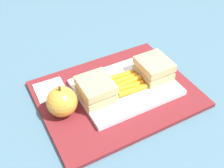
{
  "coord_description": "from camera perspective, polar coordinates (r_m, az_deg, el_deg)",
  "views": [
    {
      "loc": [
        0.24,
        0.42,
        0.47
      ],
      "look_at": [
        0.01,
        0.0,
        0.04
      ],
      "focal_mm": 44.92,
      "sensor_mm": 36.0,
      "label": 1
    }
  ],
  "objects": [
    {
      "name": "sandwich_half_left",
      "position": [
        0.69,
        8.52,
        3.21
      ],
      "size": [
        0.07,
        0.08,
        0.04
      ],
      "color": "tan",
      "rests_on": "food_tray"
    },
    {
      "name": "sandwich_half_right",
      "position": [
        0.62,
        -3.27,
        -1.05
      ],
      "size": [
        0.07,
        0.08,
        0.04
      ],
      "color": "tan",
      "rests_on": "food_tray"
    },
    {
      "name": "ground_plane",
      "position": [
        0.67,
        0.94,
        -2.32
      ],
      "size": [
        2.4,
        2.4,
        0.0
      ],
      "primitive_type": "plane",
      "color": "#42667A"
    },
    {
      "name": "carrot_sticks_bundle",
      "position": [
        0.66,
        2.83,
        0.21
      ],
      "size": [
        0.08,
        0.07,
        0.02
      ],
      "color": "orange",
      "rests_on": "food_tray"
    },
    {
      "name": "food_tray",
      "position": [
        0.67,
        2.82,
        -0.63
      ],
      "size": [
        0.23,
        0.17,
        0.01
      ],
      "primitive_type": "cube",
      "color": "white",
      "rests_on": "lunchbag_mat"
    },
    {
      "name": "apple",
      "position": [
        0.61,
        -10.28,
        -3.33
      ],
      "size": [
        0.07,
        0.07,
        0.08
      ],
      "color": "gold",
      "rests_on": "lunchbag_mat"
    },
    {
      "name": "lunchbag_mat",
      "position": [
        0.67,
        0.94,
        -2.02
      ],
      "size": [
        0.36,
        0.28,
        0.01
      ],
      "primitive_type": "cube",
      "color": "maroon",
      "rests_on": "ground_plane"
    },
    {
      "name": "paper_napkin",
      "position": [
        0.68,
        -12.38,
        -1.13
      ],
      "size": [
        0.07,
        0.07,
        0.0
      ],
      "primitive_type": "cube",
      "rotation": [
        0.0,
        0.0,
        -0.03
      ],
      "color": "white",
      "rests_on": "lunchbag_mat"
    }
  ]
}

